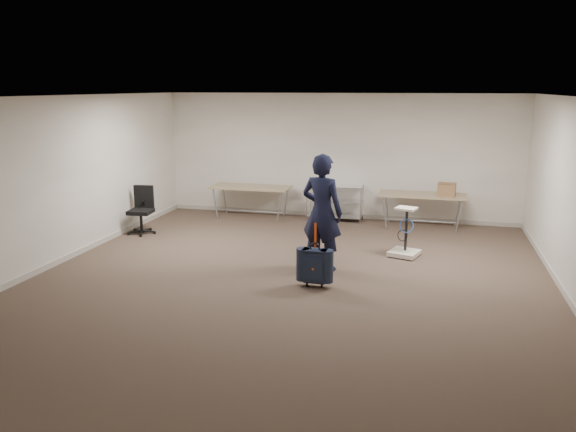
# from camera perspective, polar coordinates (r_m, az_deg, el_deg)

# --- Properties ---
(ground) EXTENTS (9.00, 9.00, 0.00)m
(ground) POSITION_cam_1_polar(r_m,az_deg,el_deg) (8.75, 0.11, -6.61)
(ground) COLOR #443429
(ground) RESTS_ON ground
(room_shell) EXTENTS (8.00, 9.00, 9.00)m
(room_shell) POSITION_cam_1_polar(r_m,az_deg,el_deg) (10.01, 2.06, -3.76)
(room_shell) COLOR beige
(room_shell) RESTS_ON ground
(folding_table_left) EXTENTS (1.80, 0.75, 0.73)m
(folding_table_left) POSITION_cam_1_polar(r_m,az_deg,el_deg) (12.77, -3.81, 2.79)
(folding_table_left) COLOR #937D5A
(folding_table_left) RESTS_ON ground
(folding_table_right) EXTENTS (1.80, 0.75, 0.73)m
(folding_table_right) POSITION_cam_1_polar(r_m,az_deg,el_deg) (12.15, 13.50, 1.93)
(folding_table_right) COLOR #937D5A
(folding_table_right) RESTS_ON ground
(wire_shelf) EXTENTS (1.22, 0.47, 0.80)m
(wire_shelf) POSITION_cam_1_polar(r_m,az_deg,el_deg) (12.60, 4.81, 1.54)
(wire_shelf) COLOR silver
(wire_shelf) RESTS_ON ground
(person) EXTENTS (0.79, 0.62, 1.91)m
(person) POSITION_cam_1_polar(r_m,az_deg,el_deg) (9.08, 3.47, 0.38)
(person) COLOR black
(person) RESTS_ON ground
(suitcase) EXTENTS (0.36, 0.22, 0.98)m
(suitcase) POSITION_cam_1_polar(r_m,az_deg,el_deg) (8.40, 2.73, -5.05)
(suitcase) COLOR black
(suitcase) RESTS_ON ground
(office_chair) EXTENTS (0.59, 0.59, 0.97)m
(office_chair) POSITION_cam_1_polar(r_m,az_deg,el_deg) (11.85, -14.62, -0.31)
(office_chair) COLOR black
(office_chair) RESTS_ON ground
(equipment_cart) EXTENTS (0.60, 0.60, 0.88)m
(equipment_cart) POSITION_cam_1_polar(r_m,az_deg,el_deg) (10.14, 11.76, -2.75)
(equipment_cart) COLOR silver
(equipment_cart) RESTS_ON ground
(cardboard_box) EXTENTS (0.38, 0.31, 0.27)m
(cardboard_box) POSITION_cam_1_polar(r_m,az_deg,el_deg) (12.05, 15.82, 2.61)
(cardboard_box) COLOR #A0804A
(cardboard_box) RESTS_ON folding_table_right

